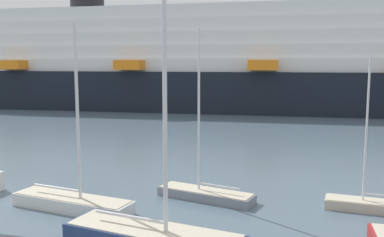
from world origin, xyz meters
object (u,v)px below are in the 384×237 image
Objects in this scene: sailboat_1 at (153,235)px; sailboat_5 at (72,200)px; sailboat_6 at (370,204)px; cruise_ship at (203,66)px; sailboat_0 at (205,192)px.

sailboat_5 is at bearing 159.09° from sailboat_1.
cruise_ship is at bearing -61.57° from sailboat_6.
sailboat_1 is at bearing -81.60° from cruise_ship.
sailboat_1 is 49.84m from cruise_ship.
sailboat_5 reaches higher than sailboat_6.
cruise_ship reaches higher than sailboat_6.
sailboat_5 is at bearing 19.48° from sailboat_6.
cruise_ship reaches higher than sailboat_1.
sailboat_5 reaches higher than sailboat_0.
sailboat_1 is at bearing 98.87° from sailboat_0.
sailboat_0 is 6.55m from sailboat_5.
sailboat_0 is 0.86× the size of sailboat_1.
cruise_ship is at bearing 104.83° from sailboat_5.
sailboat_0 is at bearing -79.27° from cruise_ship.
sailboat_6 is at bearing -69.55° from cruise_ship.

